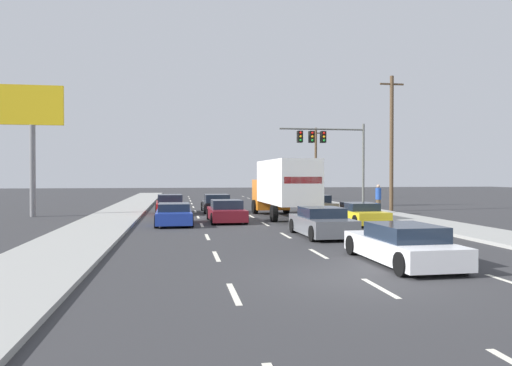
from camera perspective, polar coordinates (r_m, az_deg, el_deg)
The scene contains 18 objects.
ground_plane at distance 36.92m, azimuth -1.92°, elevation -3.19°, with size 140.00×140.00×0.00m, color #333335.
sidewalk_right at distance 34.26m, azimuth 13.52°, elevation -3.41°, with size 3.19×80.00×0.14m, color #9E9E99.
sidewalk_left at distance 31.89m, azimuth -16.21°, elevation -3.73°, with size 3.19×80.00×0.14m, color #9E9E99.
lane_markings at distance 33.47m, azimuth -1.17°, elevation -3.60°, with size 6.94×57.00×0.01m.
car_red at distance 33.54m, azimuth -10.12°, elevation -2.59°, with size 2.11×4.77×1.33m.
car_blue at distance 26.03m, azimuth -9.65°, elevation -3.70°, with size 1.96×4.15×1.14m.
car_black at distance 34.64m, azimuth -4.67°, elevation -2.50°, with size 2.07×4.47×1.29m.
car_maroon at distance 27.37m, azimuth -3.51°, elevation -3.42°, with size 2.03×4.29×1.25m.
box_truck at distance 29.67m, azimuth 3.25°, elevation -0.24°, with size 2.70×9.05×3.53m.
car_gray at distance 20.98m, azimuth 7.76°, elevation -4.68°, with size 2.03×4.22×1.25m.
car_white at distance 15.01m, azimuth 16.87°, elevation -7.01°, with size 2.02×4.62×1.18m.
car_tan at distance 34.53m, azimuth 7.20°, elevation -2.54°, with size 1.93×4.30×1.24m.
car_yellow at distance 26.66m, azimuth 11.97°, elevation -3.61°, with size 1.90×4.71×1.16m.
traffic_signal_mast at distance 40.52m, azimuth 8.23°, elevation 4.68°, with size 7.28×0.69×6.96m.
utility_pole_mid at distance 36.80m, azimuth 15.68°, elevation 4.69°, with size 1.80×0.28×9.89m.
utility_pole_far at distance 55.36m, azimuth 7.05°, elevation 2.46°, with size 1.80×0.28×8.05m.
roadside_billboard at distance 33.95m, azimuth -24.85°, elevation 6.36°, with size 3.80×0.36×8.35m.
pedestrian_near_corner at distance 33.38m, azimuth 14.21°, elevation -1.77°, with size 0.38×0.38×1.89m.
Camera 1 is at (-4.59, -11.55, 2.60)m, focal length 33.96 mm.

